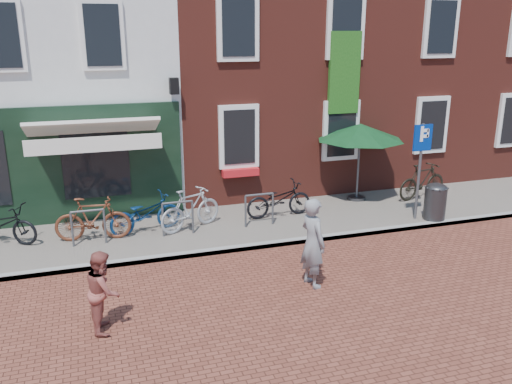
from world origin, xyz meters
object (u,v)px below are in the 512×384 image
object	(u,v)px
bicycle_5	(422,181)
bicycle_2	(145,213)
parasol	(360,129)
woman	(313,243)
bicycle_3	(190,209)
bicycle_4	(279,199)
bicycle_1	(93,219)
parking_sign	(421,154)
bicycle_0	(1,224)
boy	(103,291)
litter_bin	(435,200)

from	to	relation	value
bicycle_5	bicycle_2	bearing A→B (deg)	80.82
parasol	woman	distance (m)	5.60
bicycle_3	bicycle_4	size ratio (longest dim) A/B	0.97
bicycle_1	bicycle_2	bearing A→B (deg)	-74.54
bicycle_5	bicycle_4	bearing A→B (deg)	81.53
parasol	bicycle_2	world-z (taller)	parasol
bicycle_4	woman	bearing A→B (deg)	166.77
parasol	bicycle_4	bearing A→B (deg)	-165.00
parking_sign	parasol	distance (m)	2.07
bicycle_1	bicycle_0	bearing A→B (deg)	85.58
parking_sign	bicycle_4	bearing A→B (deg)	159.35
parasol	bicycle_3	bearing A→B (deg)	-169.61
woman	bicycle_0	size ratio (longest dim) A/B	1.00
parking_sign	bicycle_0	world-z (taller)	parking_sign
bicycle_0	bicycle_1	bearing A→B (deg)	-74.47
bicycle_2	bicycle_5	size ratio (longest dim) A/B	1.03
boy	bicycle_5	distance (m)	9.91
bicycle_5	bicycle_1	bearing A→B (deg)	81.58
parasol	bicycle_5	size ratio (longest dim) A/B	1.43
litter_bin	bicycle_4	distance (m)	3.96
parking_sign	bicycle_0	size ratio (longest dim) A/B	1.40
bicycle_5	parking_sign	bearing A→B (deg)	130.18
boy	bicycle_0	distance (m)	4.73
boy	bicycle_0	bearing A→B (deg)	31.32
bicycle_3	parking_sign	bearing A→B (deg)	-125.01
woman	boy	distance (m)	3.88
litter_bin	bicycle_2	xyz separation A→B (m)	(-7.09, 1.33, -0.06)
bicycle_4	bicycle_2	bearing A→B (deg)	88.17
parking_sign	bicycle_0	bearing A→B (deg)	171.74
litter_bin	bicycle_4	bearing A→B (deg)	159.32
parking_sign	bicycle_5	distance (m)	2.19
parasol	boy	xyz separation A→B (m)	(-7.14, -4.77, -1.44)
bicycle_2	parasol	bearing A→B (deg)	-97.27
parking_sign	bicycle_2	distance (m)	6.87
boy	bicycle_2	world-z (taller)	boy
bicycle_1	bicycle_3	size ratio (longest dim) A/B	1.00
bicycle_5	bicycle_0	bearing A→B (deg)	78.87
litter_bin	parking_sign	world-z (taller)	parking_sign
parking_sign	bicycle_1	size ratio (longest dim) A/B	1.44
bicycle_2	bicycle_3	xyz separation A→B (m)	(1.06, -0.14, 0.05)
litter_bin	bicycle_5	size ratio (longest dim) A/B	0.59
parasol	bicycle_5	distance (m)	2.41
bicycle_0	bicycle_5	size ratio (longest dim) A/B	1.03
parasol	bicycle_0	bearing A→B (deg)	-176.83
bicycle_1	bicycle_4	world-z (taller)	bicycle_1
litter_bin	parking_sign	bearing A→B (deg)	159.13
bicycle_3	bicycle_5	world-z (taller)	same
parking_sign	bicycle_0	distance (m)	10.01
litter_bin	bicycle_0	size ratio (longest dim) A/B	0.57
bicycle_0	litter_bin	bearing A→B (deg)	-71.15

